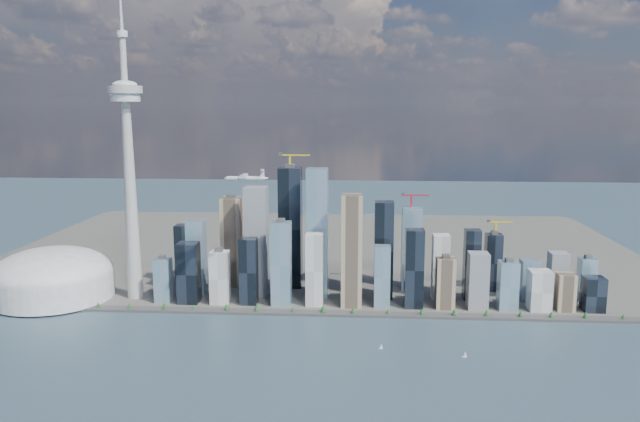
# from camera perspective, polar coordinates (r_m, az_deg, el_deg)

# --- Properties ---
(ground) EXTENTS (4000.00, 4000.00, 0.00)m
(ground) POSITION_cam_1_polar(r_m,az_deg,el_deg) (781.17, -3.03, -15.46)
(ground) COLOR #2D4550
(ground) RESTS_ON ground
(seawall) EXTENTS (1100.00, 22.00, 4.00)m
(seawall) POSITION_cam_1_polar(r_m,az_deg,el_deg) (1010.84, -1.33, -9.31)
(seawall) COLOR #383838
(seawall) RESTS_ON ground
(land) EXTENTS (1400.00, 900.00, 3.00)m
(land) POSITION_cam_1_polar(r_m,az_deg,el_deg) (1442.34, 0.27, -3.46)
(land) COLOR #4C4C47
(land) RESTS_ON ground
(shoreline_trees) EXTENTS (960.53, 7.20, 8.80)m
(shoreline_trees) POSITION_cam_1_polar(r_m,az_deg,el_deg) (1008.63, -1.33, -8.94)
(shoreline_trees) COLOR #3F2D1E
(shoreline_trees) RESTS_ON seawall
(skyscraper_cluster) EXTENTS (736.00, 142.00, 243.72)m
(skyscraper_cluster) POSITION_cam_1_polar(r_m,az_deg,el_deg) (1069.74, 2.26, -4.13)
(skyscraper_cluster) COLOR black
(skyscraper_cluster) RESTS_ON land
(needle_tower) EXTENTS (56.00, 56.00, 550.50)m
(needle_tower) POSITION_cam_1_polar(r_m,az_deg,el_deg) (1086.65, -17.09, 4.25)
(needle_tower) COLOR #ADADA7
(needle_tower) RESTS_ON land
(dome_stadium) EXTENTS (200.00, 200.00, 86.00)m
(dome_stadium) POSITION_cam_1_polar(r_m,az_deg,el_deg) (1168.63, -23.23, -5.55)
(dome_stadium) COLOR #BABABA
(dome_stadium) RESTS_ON land
(airplane) EXTENTS (66.10, 58.50, 16.11)m
(airplane) POSITION_cam_1_polar(r_m,az_deg,el_deg) (927.97, -6.80, 3.04)
(airplane) COLOR silver
(airplane) RESTS_ON ground
(sailboat_west) EXTENTS (6.10, 2.34, 8.42)m
(sailboat_west) POSITION_cam_1_polar(r_m,az_deg,el_deg) (881.21, 5.60, -12.26)
(sailboat_west) COLOR white
(sailboat_west) RESTS_ON ground
(sailboat_east) EXTENTS (6.81, 3.01, 9.42)m
(sailboat_east) POSITION_cam_1_polar(r_m,az_deg,el_deg) (871.53, 13.10, -12.72)
(sailboat_east) COLOR white
(sailboat_east) RESTS_ON ground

